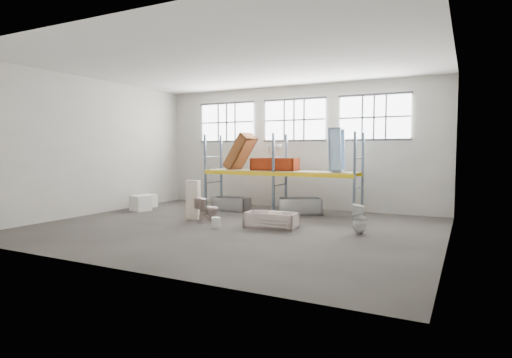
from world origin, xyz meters
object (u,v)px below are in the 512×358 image
Objects in this scene: cistern_tall at (193,200)px; bucket at (216,222)px; toilet_white at (360,219)px; carton_near at (141,203)px; steel_tub_left at (231,204)px; steel_tub_right at (300,206)px; rust_tub_flat at (275,165)px; toilet_beige at (208,209)px; bathtub_beige at (271,220)px; blue_tub_upright at (337,150)px.

cistern_tall reaches higher than bucket.
carton_near is at bearing -107.06° from toilet_white.
steel_tub_right is at bearing 9.28° from steel_tub_left.
cistern_tall is at bearing -121.44° from rust_tub_flat.
bathtub_beige is at bearing -164.24° from toilet_beige.
bathtub_beige is at bearing -41.24° from steel_tub_left.
toilet_white is 2.72× the size of bucket.
carton_near is at bearing 166.50° from bathtub_beige.
toilet_beige is 5.01m from toilet_white.
toilet_white is 3.66m from blue_tub_upright.
toilet_white is at bearing -61.49° from blue_tub_upright.
steel_tub_right is at bearing -146.32° from toilet_white.
bathtub_beige is 1.85× the size of toilet_white.
bathtub_beige is 2.38m from toilet_beige.
toilet_beige is 0.57× the size of steel_tub_left.
toilet_white is (5.69, 0.09, -0.24)m from cistern_tall.
blue_tub_upright reaches higher than toilet_white.
bucket is (-2.68, -3.79, -2.24)m from blue_tub_upright.
steel_tub_right is at bearing -5.74° from rust_tub_flat.
steel_tub_left is at bearing -59.66° from toilet_beige.
bathtub_beige is 2.66m from toilet_white.
steel_tub_right is at bearing 71.02° from bucket.
carton_near is (-4.78, -2.20, -1.52)m from rust_tub_flat.
steel_tub_left is at bearing -161.43° from rust_tub_flat.
carton_near is (-7.23, -2.12, -2.09)m from blue_tub_upright.
cistern_tall is 1.56× the size of toilet_white.
toilet_beige is 5.01m from blue_tub_upright.
steel_tub_right reaches higher than bathtub_beige.
toilet_beige is at bearing -140.02° from blue_tub_upright.
steel_tub_left is (-0.55, 2.49, -0.15)m from toilet_beige.
rust_tub_flat reaches higher than steel_tub_right.
steel_tub_left is 3.60m from bucket.
bucket is at bearing -88.71° from toilet_white.
blue_tub_upright is at bearing -164.61° from toilet_white.
carton_near is at bearing -152.38° from steel_tub_left.
blue_tub_upright is at bearing 16.33° from carton_near.
toilet_white is 0.60× the size of steel_tub_left.
rust_tub_flat is at bearing -91.76° from toilet_beige.
blue_tub_upright is at bearing 54.74° from bucket.
toilet_beige is 0.51× the size of steel_tub_right.
blue_tub_upright is (4.22, 2.81, 1.72)m from cistern_tall.
rust_tub_flat is 5.52× the size of bucket.
steel_tub_right is 1.06× the size of blue_tub_upright.
rust_tub_flat is 2.52m from blue_tub_upright.
blue_tub_upright reaches higher than bucket.
rust_tub_flat is (-1.30, 3.12, 1.59)m from bathtub_beige.
carton_near reaches higher than steel_tub_left.
bathtub_beige is 3.10m from cistern_tall.
toilet_beige is 1.21m from bucket.
bathtub_beige is at bearing -67.36° from rust_tub_flat.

